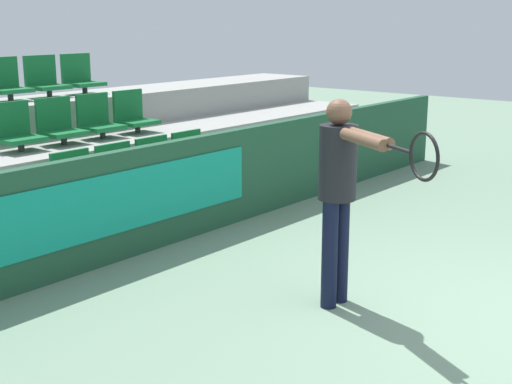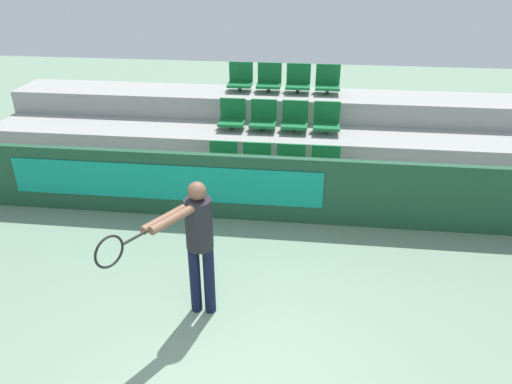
{
  "view_description": "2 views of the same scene",
  "coord_description": "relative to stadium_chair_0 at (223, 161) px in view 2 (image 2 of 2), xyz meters",
  "views": [
    {
      "loc": [
        -5.24,
        -1.61,
        2.31
      ],
      "look_at": [
        -0.44,
        2.31,
        0.79
      ],
      "focal_mm": 50.0,
      "sensor_mm": 36.0,
      "label": 1
    },
    {
      "loc": [
        0.62,
        -3.22,
        3.96
      ],
      "look_at": [
        -0.06,
        2.48,
        1.06
      ],
      "focal_mm": 35.0,
      "sensor_mm": 36.0,
      "label": 2
    }
  ],
  "objects": [
    {
      "name": "barrier_wall",
      "position": [
        0.8,
        -0.73,
        -0.12
      ],
      "size": [
        11.12,
        0.14,
        1.07
      ],
      "color": "#1E4C33",
      "rests_on": "ground"
    },
    {
      "name": "bleacher_tier_front",
      "position": [
        0.86,
        -0.13,
        -0.44
      ],
      "size": [
        10.72,
        1.05,
        0.43
      ],
      "color": "#9E9E99",
      "rests_on": "ground"
    },
    {
      "name": "bleacher_tier_middle",
      "position": [
        0.86,
        0.92,
        -0.22
      ],
      "size": [
        10.72,
        1.05,
        0.86
      ],
      "color": "#9E9E99",
      "rests_on": "ground"
    },
    {
      "name": "bleacher_tier_back",
      "position": [
        0.86,
        1.97,
        -0.01
      ],
      "size": [
        10.72,
        1.05,
        1.29
      ],
      "color": "#9E9E99",
      "rests_on": "ground"
    },
    {
      "name": "stadium_chair_0",
      "position": [
        0.0,
        0.0,
        0.0
      ],
      "size": [
        0.47,
        0.39,
        0.54
      ],
      "color": "#333333",
      "rests_on": "bleacher_tier_front"
    },
    {
      "name": "stadium_chair_1",
      "position": [
        0.57,
        0.0,
        0.0
      ],
      "size": [
        0.47,
        0.39,
        0.54
      ],
      "color": "#333333",
      "rests_on": "bleacher_tier_front"
    },
    {
      "name": "stadium_chair_2",
      "position": [
        1.14,
        0.0,
        0.0
      ],
      "size": [
        0.47,
        0.39,
        0.54
      ],
      "color": "#333333",
      "rests_on": "bleacher_tier_front"
    },
    {
      "name": "stadium_chair_3",
      "position": [
        1.71,
        0.0,
        0.0
      ],
      "size": [
        0.47,
        0.39,
        0.54
      ],
      "color": "#333333",
      "rests_on": "bleacher_tier_front"
    },
    {
      "name": "stadium_chair_4",
      "position": [
        0.0,
        1.05,
        0.43
      ],
      "size": [
        0.47,
        0.39,
        0.54
      ],
      "color": "#333333",
      "rests_on": "bleacher_tier_middle"
    },
    {
      "name": "stadium_chair_5",
      "position": [
        0.57,
        1.05,
        0.43
      ],
      "size": [
        0.47,
        0.39,
        0.54
      ],
      "color": "#333333",
      "rests_on": "bleacher_tier_middle"
    },
    {
      "name": "stadium_chair_6",
      "position": [
        1.14,
        1.05,
        0.43
      ],
      "size": [
        0.47,
        0.39,
        0.54
      ],
      "color": "#333333",
      "rests_on": "bleacher_tier_middle"
    },
    {
      "name": "stadium_chair_7",
      "position": [
        1.71,
        1.05,
        0.43
      ],
      "size": [
        0.47,
        0.39,
        0.54
      ],
      "color": "#333333",
      "rests_on": "bleacher_tier_middle"
    },
    {
      "name": "stadium_chair_8",
      "position": [
        0.0,
        2.1,
        0.86
      ],
      "size": [
        0.47,
        0.39,
        0.54
      ],
      "color": "#333333",
      "rests_on": "bleacher_tier_back"
    },
    {
      "name": "stadium_chair_9",
      "position": [
        0.57,
        2.1,
        0.86
      ],
      "size": [
        0.47,
        0.39,
        0.54
      ],
      "color": "#333333",
      "rests_on": "bleacher_tier_back"
    },
    {
      "name": "stadium_chair_10",
      "position": [
        1.14,
        2.1,
        0.86
      ],
      "size": [
        0.47,
        0.39,
        0.54
      ],
      "color": "#333333",
      "rests_on": "bleacher_tier_back"
    },
    {
      "name": "stadium_chair_11",
      "position": [
        1.71,
        2.1,
        0.86
      ],
      "size": [
        0.47,
        0.39,
        0.54
      ],
      "color": "#333333",
      "rests_on": "bleacher_tier_back"
    },
    {
      "name": "tennis_player",
      "position": [
        0.26,
        -3.05,
        0.39
      ],
      "size": [
        0.83,
        1.31,
        1.7
      ],
      "rotation": [
        0.0,
        0.0,
        -0.52
      ],
      "color": "black",
      "rests_on": "ground"
    }
  ]
}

